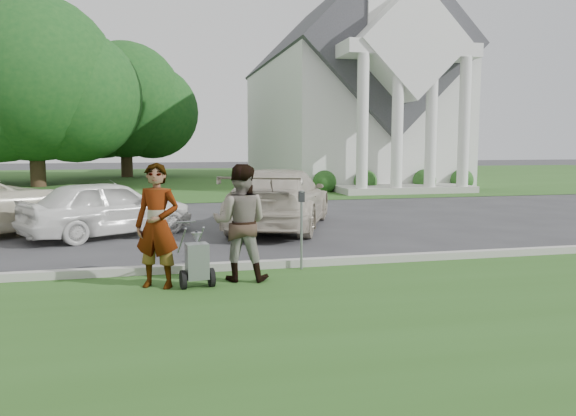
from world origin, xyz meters
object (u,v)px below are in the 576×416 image
object	(u,v)px
tree_left	(33,86)
person_right	(240,223)
church	(346,80)
car_c	(280,198)
car_b	(108,208)
tree_back	(125,106)
person_left	(157,227)
striping_cart	(197,262)
parking_meter_near	(301,220)

from	to	relation	value
tree_left	person_right	size ratio (longest dim) A/B	5.67
church	tree_left	bearing A→B (deg)	-176.21
tree_left	car_c	world-z (taller)	tree_left
church	car_b	distance (m)	22.51
tree_back	person_left	size ratio (longest dim) A/B	5.03
person_left	church	bearing A→B (deg)	89.10
tree_back	striping_cart	size ratio (longest dim) A/B	9.15
tree_left	parking_meter_near	bearing A→B (deg)	-68.62
tree_back	person_right	xyz separation A→B (m)	(3.33, -30.19, -3.79)
striping_cart	tree_left	bearing A→B (deg)	98.12
person_right	car_b	size ratio (longest dim) A/B	0.47
tree_left	car_b	size ratio (longest dim) A/B	2.64
person_right	tree_back	bearing A→B (deg)	-68.07
person_left	striping_cart	bearing A→B (deg)	10.79
church	car_c	xyz separation A→B (m)	(-7.86, -17.85, -5.16)
striping_cart	person_left	size ratio (longest dim) A/B	0.55
tree_left	car_b	bearing A→B (deg)	-74.09
person_left	car_c	size ratio (longest dim) A/B	0.35
striping_cart	car_c	xyz separation A→B (m)	(2.54, 5.78, 0.38)
person_right	parking_meter_near	distance (m)	1.27
parking_meter_near	car_b	world-z (taller)	parking_meter_near
car_b	car_c	xyz separation A→B (m)	(4.28, 0.36, 0.10)
person_right	car_c	world-z (taller)	person_right
striping_cart	parking_meter_near	bearing A→B (deg)	16.14
tree_back	person_left	bearing A→B (deg)	-86.18
striping_cart	car_b	world-z (taller)	car_b
church	tree_left	world-z (taller)	church
tree_left	car_c	distance (m)	19.55
tree_left	tree_back	size ratio (longest dim) A/B	1.11
tree_left	striping_cart	world-z (taller)	tree_left
person_right	person_left	bearing A→B (deg)	23.33
striping_cart	person_right	distance (m)	0.95
person_right	car_c	bearing A→B (deg)	-92.81
tree_left	parking_meter_near	size ratio (longest dim) A/B	7.58
parking_meter_near	car_c	distance (m)	4.98
person_right	church	bearing A→B (deg)	-96.92
car_c	person_right	bearing A→B (deg)	93.58
car_b	car_c	size ratio (longest dim) A/B	0.74
tree_back	car_b	world-z (taller)	tree_back
tree_back	person_right	distance (m)	30.61
church	tree_back	size ratio (longest dim) A/B	2.51
church	car_b	xyz separation A→B (m)	(-12.14, -18.21, -5.25)
person_right	car_b	distance (m)	5.67
tree_left	person_right	distance (m)	23.74
tree_left	parking_meter_near	xyz separation A→B (m)	(8.48, -21.65, -4.23)
parking_meter_near	car_c	world-z (taller)	car_c
tree_left	church	bearing A→B (deg)	3.79
tree_back	parking_meter_near	distance (m)	30.24
church	parking_meter_near	distance (m)	24.85
person_left	car_b	distance (m)	5.41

